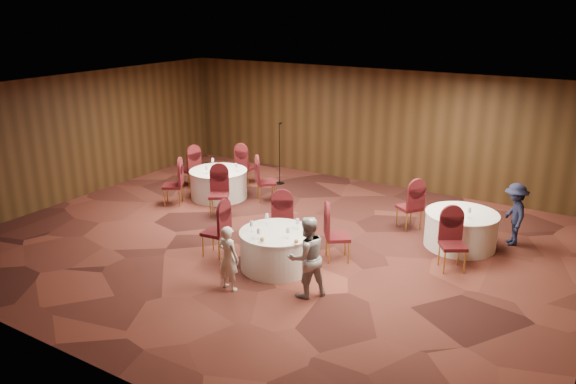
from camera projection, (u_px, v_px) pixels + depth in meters
The scene contains 15 objects.
ground at pixel (275, 242), 12.02m from camera, with size 12.00×12.00×0.00m, color black.
room_shell at pixel (274, 153), 11.40m from camera, with size 12.00×12.00×12.00m.
table_main at pixel (277, 249), 10.74m from camera, with size 1.43×1.43×0.74m.
table_left at pixel (219, 184), 14.67m from camera, with size 1.49×1.49×0.74m.
table_right at pixel (461, 229), 11.69m from camera, with size 1.49×1.49×0.74m.
chairs_main at pixel (278, 229), 11.40m from camera, with size 2.85×1.97×1.00m.
chairs_left at pixel (219, 179), 14.63m from camera, with size 3.12×2.99×1.00m.
chairs_right at pixel (429, 224), 11.61m from camera, with size 2.16×2.31×1.00m.
tabletop_main at pixel (279, 230), 10.43m from camera, with size 1.12×1.03×0.22m.
tabletop_left at pixel (218, 167), 14.52m from camera, with size 0.91×0.73×0.22m.
tabletop_right at pixel (469, 210), 11.27m from camera, with size 0.08×0.08×0.22m.
mic_stand at pixel (280, 166), 15.75m from camera, with size 0.24×0.24×1.75m.
woman_a at pixel (228, 258), 9.84m from camera, with size 0.44×0.29×1.20m, color silver.
woman_b at pixel (307, 257), 9.59m from camera, with size 0.71×0.55×1.46m, color #A7A7AB.
man_c at pixel (514, 214), 11.70m from camera, with size 0.86×0.50×1.34m, color #161932.
Camera 1 is at (6.02, -9.28, 4.83)m, focal length 35.00 mm.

